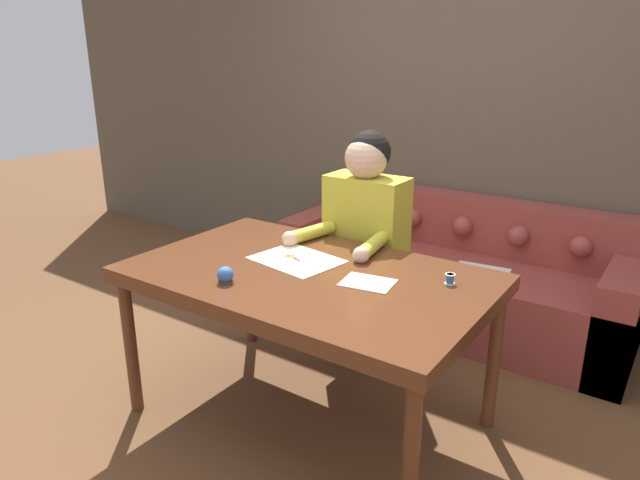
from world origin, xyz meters
TOP-DOWN VIEW (x-y plane):
  - ground_plane at (0.00, 0.00)m, footprint 16.00×16.00m
  - wall_back at (0.00, 1.77)m, footprint 8.00×0.06m
  - dining_table at (0.04, -0.03)m, footprint 1.60×0.99m
  - couch at (0.18, 1.37)m, footprint 2.20×0.79m
  - person at (-0.03, 0.59)m, footprint 0.50×0.58m
  - pattern_paper_main at (-0.09, 0.05)m, footprint 0.44×0.37m
  - pattern_paper_offcut at (0.33, -0.00)m, footprint 0.24×0.20m
  - scissors at (-0.11, 0.06)m, footprint 0.22×0.13m
  - thread_spool at (0.62, 0.19)m, footprint 0.04×0.04m
  - pin_cushion at (-0.17, -0.34)m, footprint 0.07×0.07m

SIDE VIEW (x-z plane):
  - ground_plane at x=0.00m, z-range 0.00..0.00m
  - couch at x=0.18m, z-range -0.10..0.69m
  - person at x=-0.03m, z-range 0.03..1.34m
  - dining_table at x=0.04m, z-range 0.31..1.08m
  - pattern_paper_main at x=-0.09m, z-range 0.76..0.77m
  - pattern_paper_offcut at x=0.33m, z-range 0.76..0.77m
  - scissors at x=-0.11m, z-range 0.76..0.77m
  - thread_spool at x=0.62m, z-range 0.76..0.81m
  - pin_cushion at x=-0.17m, z-range 0.76..0.83m
  - wall_back at x=0.00m, z-range 0.00..2.60m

